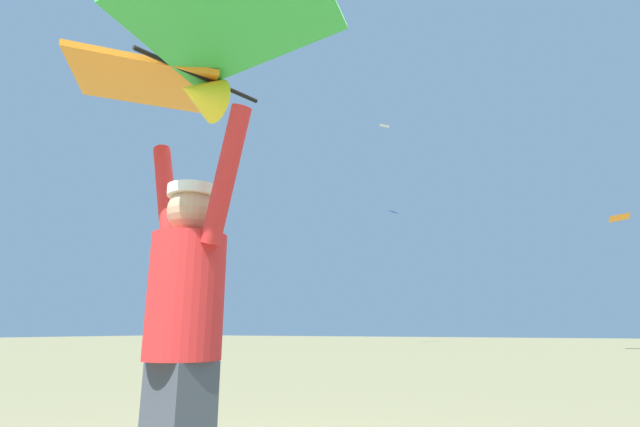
{
  "coord_description": "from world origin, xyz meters",
  "views": [
    {
      "loc": [
        1.5,
        -1.52,
        0.95
      ],
      "look_at": [
        -0.04,
        1.36,
        1.77
      ],
      "focal_mm": 26.0,
      "sensor_mm": 36.0,
      "label": 1
    }
  ],
  "objects_px": {
    "kite_flyer_person": "(184,333)",
    "distant_kite_orange_high_right": "(619,217)",
    "held_stunt_kite": "(188,63)",
    "distant_kite_blue_mid_left": "(394,212)",
    "distant_kite_white_overhead_distant": "(385,125)"
  },
  "relations": [
    {
      "from": "distant_kite_white_overhead_distant",
      "to": "distant_kite_orange_high_right",
      "type": "xyz_separation_m",
      "value": [
        13.3,
        -5.15,
        -9.72
      ]
    },
    {
      "from": "distant_kite_white_overhead_distant",
      "to": "kite_flyer_person",
      "type": "bearing_deg",
      "value": -72.23
    },
    {
      "from": "held_stunt_kite",
      "to": "distant_kite_orange_high_right",
      "type": "height_order",
      "value": "distant_kite_orange_high_right"
    },
    {
      "from": "kite_flyer_person",
      "to": "distant_kite_white_overhead_distant",
      "type": "height_order",
      "value": "distant_kite_white_overhead_distant"
    },
    {
      "from": "distant_kite_white_overhead_distant",
      "to": "held_stunt_kite",
      "type": "bearing_deg",
      "value": -72.31
    },
    {
      "from": "distant_kite_orange_high_right",
      "to": "kite_flyer_person",
      "type": "bearing_deg",
      "value": -99.49
    },
    {
      "from": "held_stunt_kite",
      "to": "distant_kite_blue_mid_left",
      "type": "relative_size",
      "value": 2.42
    },
    {
      "from": "distant_kite_orange_high_right",
      "to": "held_stunt_kite",
      "type": "bearing_deg",
      "value": -99.51
    },
    {
      "from": "kite_flyer_person",
      "to": "distant_kite_orange_high_right",
      "type": "height_order",
      "value": "distant_kite_orange_high_right"
    },
    {
      "from": "distant_kite_blue_mid_left",
      "to": "distant_kite_white_overhead_distant",
      "type": "xyz_separation_m",
      "value": [
        -0.3,
        -0.42,
        6.64
      ]
    },
    {
      "from": "distant_kite_white_overhead_distant",
      "to": "distant_kite_orange_high_right",
      "type": "bearing_deg",
      "value": -21.17
    },
    {
      "from": "distant_kite_white_overhead_distant",
      "to": "distant_kite_orange_high_right",
      "type": "height_order",
      "value": "distant_kite_white_overhead_distant"
    },
    {
      "from": "kite_flyer_person",
      "to": "distant_kite_white_overhead_distant",
      "type": "bearing_deg",
      "value": 107.77
    },
    {
      "from": "held_stunt_kite",
      "to": "distant_kite_blue_mid_left",
      "type": "bearing_deg",
      "value": 106.91
    },
    {
      "from": "kite_flyer_person",
      "to": "distant_kite_white_overhead_distant",
      "type": "relative_size",
      "value": 2.0
    }
  ]
}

